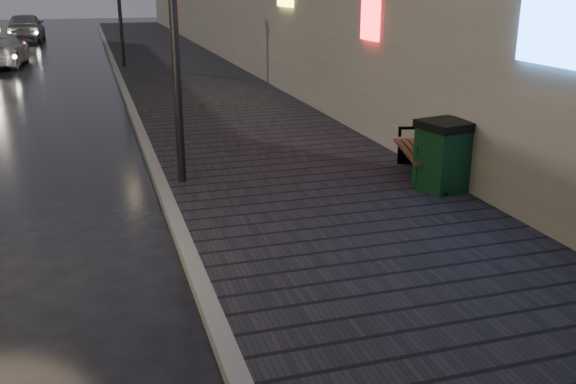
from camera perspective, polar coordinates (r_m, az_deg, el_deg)
name	(u,v)px	position (r m, az deg, el deg)	size (l,w,h in m)	color
sidewalk	(180,69)	(25.86, -9.61, 10.73)	(4.60, 58.00, 0.15)	black
curb	(117,71)	(25.66, -15.00, 10.31)	(0.20, 58.00, 0.15)	slate
bench	(425,150)	(11.30, 12.10, 3.71)	(1.05, 1.87, 0.91)	black
trash_bin	(444,155)	(10.53, 13.69, 3.20)	(0.88, 0.88, 1.13)	black
car_far	(26,27)	(41.42, -22.27, 13.44)	(1.89, 4.70, 1.60)	gray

